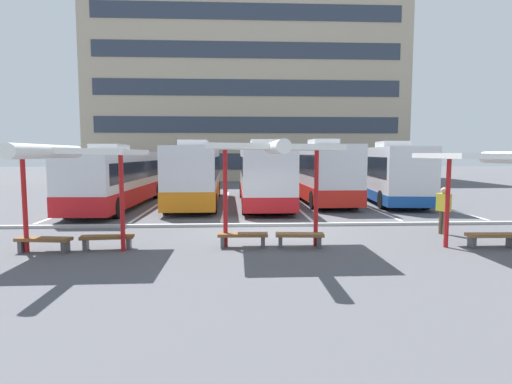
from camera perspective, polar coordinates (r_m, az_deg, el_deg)
ground_plane at (r=15.54m, az=2.30°, el=-5.63°), size 160.00×160.00×0.00m
terminal_building at (r=51.75m, az=-1.27°, el=12.90°), size 35.29×14.41×22.26m
coach_bus_0 at (r=24.05m, az=-18.47°, el=1.76°), size 2.75×11.71×3.44m
coach_bus_1 at (r=24.45m, az=-8.34°, el=2.34°), size 2.83×11.43×3.70m
coach_bus_2 at (r=23.83m, az=1.00°, el=2.40°), size 2.66×11.02×3.71m
coach_bus_3 at (r=26.41m, az=8.55°, el=2.70°), size 2.67×11.91×3.81m
coach_bus_4 at (r=27.06m, az=17.54°, el=2.53°), size 3.69×11.47×3.69m
lane_stripe_0 at (r=26.14m, az=-21.85°, el=-1.53°), size 0.16×14.00×0.01m
lane_stripe_1 at (r=25.12m, az=-13.28°, el=-1.55°), size 0.16×14.00×0.01m
lane_stripe_2 at (r=24.71m, az=-4.21°, el=-1.53°), size 0.16×14.00×0.01m
lane_stripe_3 at (r=24.93m, az=4.93°, el=-1.48°), size 0.16×14.00×0.01m
lane_stripe_4 at (r=25.76m, az=13.70°, el=-1.39°), size 0.16×14.00×0.01m
lane_stripe_5 at (r=27.15m, az=21.74°, el=-1.28°), size 0.16×14.00×0.01m
waiting_shelter_0 at (r=13.13m, az=-24.73°, el=4.92°), size 3.87×5.08×3.20m
bench_0 at (r=13.94m, az=-27.42°, el=-6.12°), size 1.68×0.61×0.45m
bench_1 at (r=13.53m, az=-19.98°, el=-6.17°), size 1.62×0.58×0.45m
waiting_shelter_1 at (r=12.66m, az=2.23°, el=5.91°), size 3.90×5.14×3.31m
bench_2 at (r=13.07m, az=-1.85°, el=-6.25°), size 1.59×0.46×0.45m
bench_3 at (r=13.13m, az=6.09°, el=-6.23°), size 1.55×0.55×0.45m
waiting_shelter_2 at (r=14.62m, az=30.73°, el=4.00°), size 3.82×4.94×3.03m
bench_4 at (r=14.98m, az=29.94°, el=-5.48°), size 1.56×0.46×0.45m
platform_kerb at (r=16.83m, az=1.90°, el=-4.58°), size 44.00×0.24×0.12m
waiting_passenger_0 at (r=16.54m, az=24.63°, el=-1.90°), size 0.42×0.55×1.73m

